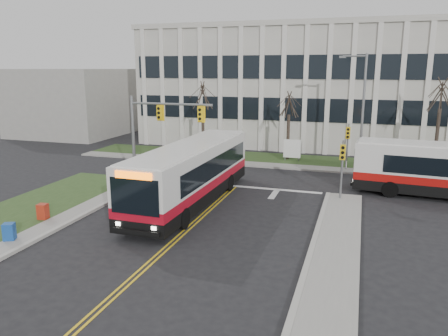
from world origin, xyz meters
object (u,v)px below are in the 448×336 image
Objects in this scene: streetlight at (361,106)px; directory_sign at (292,149)px; bus_main at (191,175)px; newspaper_box_red at (43,212)px; newspaper_box_blue at (9,233)px.

streetlight reaches higher than directory_sign.
streetlight is 0.69× the size of bus_main.
newspaper_box_red is (-6.47, -5.44, -1.31)m from bus_main.
newspaper_box_red is (-15.96, -17.99, -4.72)m from streetlight.
newspaper_box_red is (-10.43, -19.29, -0.70)m from directory_sign.
newspaper_box_red is at bearing -118.40° from directory_sign.
newspaper_box_blue is at bearing -123.90° from bus_main.
bus_main is at bearing 31.39° from newspaper_box_blue.
streetlight is 9.68× the size of newspaper_box_red.
bus_main is 8.55m from newspaper_box_red.
newspaper_box_blue is 1.00× the size of newspaper_box_red.
bus_main reaches higher than directory_sign.
bus_main is (-3.96, -13.85, 0.61)m from directory_sign.
newspaper_box_blue is at bearing -113.91° from directory_sign.
bus_main is at bearing -105.96° from directory_sign.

